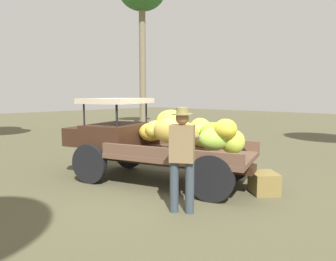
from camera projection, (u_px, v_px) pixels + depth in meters
The scene contains 4 objects.
ground_plane at pixel (172, 188), 6.51m from camera, with size 60.00×60.00×0.00m, color brown.
truck at pixel (153, 139), 6.94m from camera, with size 4.66×2.76×1.88m.
farmer at pixel (182, 153), 5.05m from camera, with size 0.57×0.55×1.76m.
wooden_crate at pixel (264, 183), 6.13m from camera, with size 0.57×0.48×0.42m, color olive.
Camera 1 is at (-4.16, 4.76, 1.96)m, focal length 32.84 mm.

